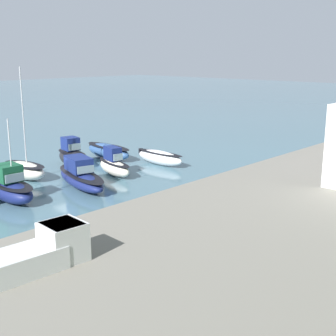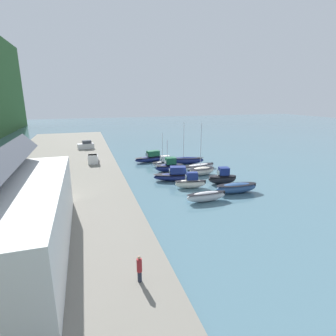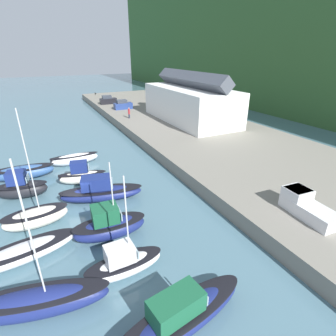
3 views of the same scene
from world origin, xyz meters
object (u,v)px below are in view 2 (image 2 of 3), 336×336
(person_on_quay, at_px, (139,268))
(moored_boat_2, at_px, (176,175))
(moored_boat_7, at_px, (222,178))
(moored_boat_10, at_px, (186,160))
(moored_boat_3, at_px, (170,166))
(moored_boat_6, at_px, (236,188))
(moored_boat_1, at_px, (191,182))
(moored_boat_4, at_px, (164,162))
(moored_boat_8, at_px, (202,171))
(moored_boat_9, at_px, (198,167))
(moored_boat_0, at_px, (206,196))
(moored_boat_5, at_px, (152,158))
(parked_car_1, at_px, (86,145))
(pickup_truck_0, at_px, (93,159))

(person_on_quay, bearing_deg, moored_boat_2, -24.58)
(moored_boat_7, height_order, moored_boat_10, moored_boat_10)
(moored_boat_3, relative_size, moored_boat_10, 0.68)
(moored_boat_6, relative_size, moored_boat_7, 1.34)
(moored_boat_1, xyz_separation_m, moored_boat_10, (15.79, -5.33, -0.16))
(moored_boat_2, xyz_separation_m, moored_boat_7, (-4.24, -7.22, 0.14))
(moored_boat_4, height_order, moored_boat_7, moored_boat_4)
(moored_boat_7, relative_size, moored_boat_8, 0.52)
(moored_boat_1, height_order, person_on_quay, person_on_quay)
(moored_boat_2, relative_size, moored_boat_9, 1.07)
(moored_boat_4, xyz_separation_m, moored_boat_8, (-8.58, -5.14, -0.01))
(moored_boat_6, distance_m, moored_boat_8, 10.94)
(moored_boat_2, bearing_deg, moored_boat_4, 9.66)
(moored_boat_7, xyz_separation_m, person_on_quay, (-22.68, 19.53, 1.52))
(moored_boat_0, relative_size, moored_boat_6, 0.88)
(person_on_quay, bearing_deg, moored_boat_5, -15.33)
(moored_boat_0, relative_size, moored_boat_10, 0.64)
(moored_boat_4, height_order, moored_boat_5, moored_boat_4)
(parked_car_1, bearing_deg, moored_boat_7, -153.19)
(moored_boat_1, distance_m, moored_boat_9, 12.20)
(moored_boat_1, height_order, moored_boat_6, moored_boat_1)
(moored_boat_0, distance_m, moored_boat_1, 6.18)
(moored_boat_0, height_order, person_on_quay, person_on_quay)
(moored_boat_9, bearing_deg, pickup_truck_0, 63.37)
(moored_boat_1, distance_m, parked_car_1, 37.51)
(moored_boat_1, bearing_deg, moored_boat_3, 13.74)
(person_on_quay, bearing_deg, moored_boat_7, -40.74)
(moored_boat_9, bearing_deg, moored_boat_5, 29.15)
(moored_boat_1, relative_size, moored_boat_10, 0.57)
(moored_boat_0, relative_size, moored_boat_9, 0.78)
(moored_boat_6, relative_size, pickup_truck_0, 1.46)
(moored_boat_2, bearing_deg, moored_boat_8, -58.19)
(moored_boat_7, distance_m, moored_boat_9, 10.14)
(pickup_truck_0, bearing_deg, person_on_quay, 96.33)
(moored_boat_10, bearing_deg, moored_boat_5, 70.89)
(moored_boat_2, height_order, moored_boat_8, moored_boat_8)
(moored_boat_0, height_order, moored_boat_8, moored_boat_8)
(parked_car_1, relative_size, pickup_truck_0, 0.91)
(moored_boat_1, distance_m, moored_boat_8, 8.25)
(moored_boat_5, relative_size, moored_boat_10, 0.90)
(moored_boat_1, xyz_separation_m, moored_boat_8, (6.52, -5.04, -0.15))
(moored_boat_6, bearing_deg, moored_boat_8, 8.69)
(moored_boat_7, height_order, person_on_quay, person_on_quay)
(moored_boat_1, height_order, moored_boat_9, moored_boat_1)
(moored_boat_4, bearing_deg, moored_boat_10, -84.51)
(moored_boat_7, bearing_deg, pickup_truck_0, 62.96)
(moored_boat_5, bearing_deg, moored_boat_7, -167.03)
(moored_boat_5, xyz_separation_m, person_on_quay, (-42.53, 11.66, 1.68))
(moored_boat_6, height_order, pickup_truck_0, pickup_truck_0)
(moored_boat_1, height_order, moored_boat_4, moored_boat_4)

